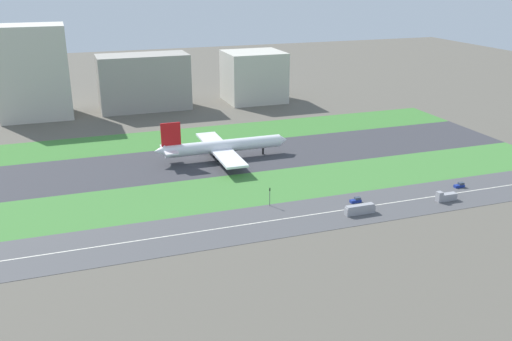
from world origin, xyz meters
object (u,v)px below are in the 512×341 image
car_0 (460,185)px  car_2 (356,200)px  truck_0 (446,197)px  terminal_building (33,72)px  bus_0 (360,209)px  traffic_light (270,195)px  airliner (221,146)px  office_tower (254,76)px  fuel_tank_west (148,82)px  hangar_building (144,82)px

car_0 → car_2: bearing=180.0°
truck_0 → terminal_building: terminal_building is taller
car_0 → car_2: same height
bus_0 → traffic_light: 33.93m
airliner → truck_0: airliner is taller
bus_0 → terminal_building: 224.67m
car_0 → car_2: 48.18m
bus_0 → truck_0: 37.61m
airliner → car_2: (34.83, -68.00, -5.31)m
office_tower → car_0: bearing=-81.5°
car_0 → fuel_tank_west: size_ratio=0.18×
truck_0 → hangar_building: (-86.46, 192.00, 15.74)m
car_2 → office_tower: office_tower is taller
car_0 → traffic_light: (-80.82, 7.99, 3.37)m
car_0 → hangar_building: 208.80m
traffic_light → hangar_building: bearing=96.6°
truck_0 → traffic_light: bearing=-15.2°
traffic_light → hangar_building: hangar_building is taller
traffic_light → fuel_tank_west: (-10.84, 219.01, 4.55)m
car_2 → fuel_tank_west: fuel_tank_west is taller
car_0 → traffic_light: bearing=174.4°
truck_0 → hangar_building: 211.16m
bus_0 → fuel_tank_west: (-39.51, 237.00, 7.03)m
terminal_building → fuel_tank_west: bearing=31.2°
car_0 → truck_0: (-14.54, -10.00, 0.75)m
car_0 → terminal_building: terminal_building is taller
truck_0 → terminal_building: size_ratio=0.15×
bus_0 → car_0: 53.11m
bus_0 → car_0: bus_0 is taller
bus_0 → hangar_building: hangar_building is taller
airliner → car_0: (83.01, -68.00, -5.31)m
fuel_tank_west → car_0: bearing=-68.0°
airliner → car_0: 107.44m
car_2 → fuel_tank_west: 231.26m
terminal_building → office_tower: 139.32m
car_2 → airliner: bearing=117.1°
car_2 → hangar_building: (-52.83, 182.00, 16.49)m
truck_0 → terminal_building: 245.88m
traffic_light → truck_0: bearing=-15.2°
truck_0 → office_tower: 192.99m
traffic_light → fuel_tank_west: fuel_tank_west is taller
terminal_building → fuel_tank_west: terminal_building is taller
fuel_tank_west → car_2: bearing=-79.2°
bus_0 → terminal_building: bearing=-59.3°
terminal_building → bus_0: bearing=-59.3°
traffic_light → office_tower: size_ratio=0.19×
bus_0 → truck_0: size_ratio=1.38×
car_2 → office_tower: size_ratio=0.12×
airliner → terminal_building: 142.58m
car_0 → terminal_building: (-165.97, 182.00, 26.51)m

